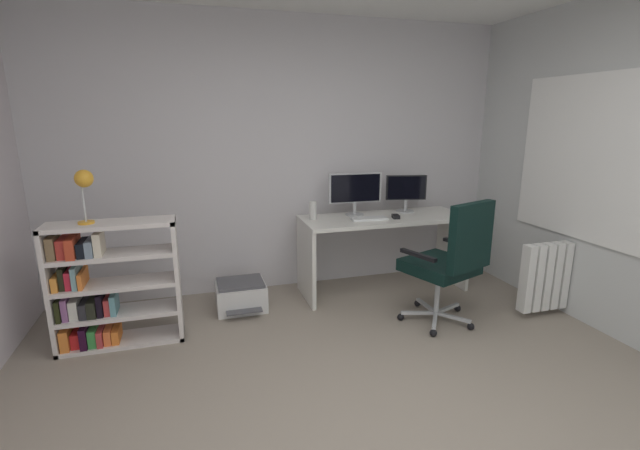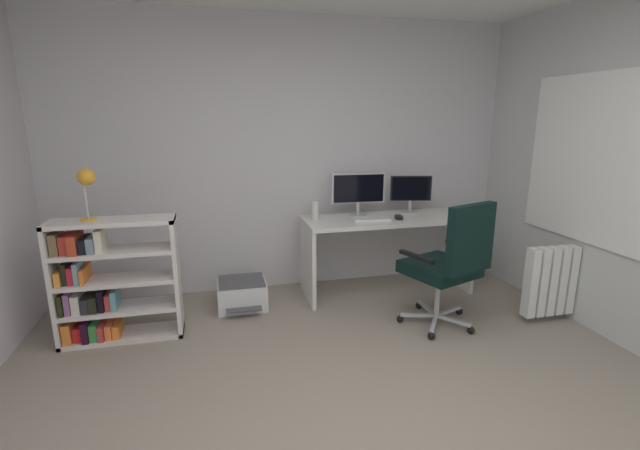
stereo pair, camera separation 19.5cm
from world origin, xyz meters
The scene contains 14 objects.
wall_back centered at (0.00, 2.60, 1.31)m, with size 4.47×0.10×2.63m, color silver.
window_pane centered at (2.23, 1.20, 1.37)m, with size 0.01×1.23×1.26m, color white.
window_frame centered at (2.22, 1.20, 1.37)m, with size 0.02×1.31×1.34m, color white.
desk centered at (0.90, 2.14, 0.56)m, with size 1.62×0.60×0.76m.
monitor_main centered at (0.64, 2.28, 1.01)m, with size 0.53×0.18×0.41m.
monitor_secondary centered at (1.19, 2.28, 0.98)m, with size 0.40×0.18×0.37m.
keyboard centered at (0.71, 2.06, 0.77)m, with size 0.34×0.13×0.02m, color silver.
computer_mouse centered at (0.97, 2.04, 0.77)m, with size 0.06×0.10×0.03m, color black.
desktop_speaker centered at (0.20, 2.23, 0.84)m, with size 0.07×0.07×0.17m, color silver.
office_chair centered at (1.09, 1.27, 0.59)m, with size 0.67×0.70×1.07m.
bookshelf centered at (-1.56, 1.73, 0.46)m, with size 0.90×0.28×0.96m.
desk_lamp centered at (-1.60, 1.73, 1.25)m, with size 0.14×0.12×0.39m.
printer centered at (-0.52, 2.09, 0.13)m, with size 0.44×0.46×0.26m.
radiator centered at (2.14, 1.20, 0.36)m, with size 0.74×0.10×0.59m.
Camera 1 is at (-0.89, -1.67, 1.70)m, focal length 24.66 mm.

